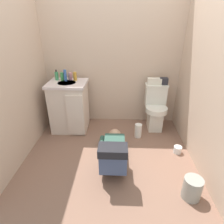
{
  "coord_description": "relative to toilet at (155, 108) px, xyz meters",
  "views": [
    {
      "loc": [
        0.13,
        -2.18,
        1.71
      ],
      "look_at": [
        0.03,
        0.4,
        0.45
      ],
      "focal_mm": 30.64,
      "sensor_mm": 36.0,
      "label": 1
    }
  ],
  "objects": [
    {
      "name": "soap_dispenser",
      "position": [
        -1.62,
        0.04,
        0.52
      ],
      "size": [
        0.06,
        0.06,
        0.17
      ],
      "color": "#429B63",
      "rests_on": "vanity_cabinet"
    },
    {
      "name": "trash_can",
      "position": [
        0.17,
        -1.46,
        -0.24
      ],
      "size": [
        0.19,
        0.19,
        0.25
      ],
      "primitive_type": "cylinder",
      "color": "#98988F",
      "rests_on": "ground_plane"
    },
    {
      "name": "person_plumber",
      "position": [
        -0.67,
        -0.95,
        -0.19
      ],
      "size": [
        0.39,
        1.06,
        0.52
      ],
      "color": "#33594C",
      "rests_on": "ground_plane"
    },
    {
      "name": "tissue_box",
      "position": [
        -0.05,
        0.09,
        0.43
      ],
      "size": [
        0.22,
        0.11,
        0.1
      ],
      "primitive_type": "cube",
      "color": "silver",
      "rests_on": "toilet"
    },
    {
      "name": "wall_left",
      "position": [
        -1.91,
        -0.75,
        0.83
      ],
      "size": [
        0.08,
        2.02,
        2.4
      ],
      "primitive_type": "cube",
      "color": "#CDB098",
      "rests_on": "ground_plane"
    },
    {
      "name": "toiletry_bag",
      "position": [
        0.1,
        0.09,
        0.44
      ],
      "size": [
        0.12,
        0.09,
        0.11
      ],
      "primitive_type": "cube",
      "color": "#26262D",
      "rests_on": "toilet"
    },
    {
      "name": "paper_towel_roll",
      "position": [
        -0.3,
        -0.32,
        -0.26
      ],
      "size": [
        0.11,
        0.11,
        0.22
      ],
      "primitive_type": "cylinder",
      "color": "white",
      "rests_on": "ground_plane"
    },
    {
      "name": "wall_back",
      "position": [
        -0.74,
        0.3,
        0.83
      ],
      "size": [
        2.42,
        0.08,
        2.4
      ],
      "primitive_type": "cube",
      "color": "#CDB098",
      "rests_on": "ground_plane"
    },
    {
      "name": "vanity_cabinet",
      "position": [
        -1.42,
        -0.09,
        0.05
      ],
      "size": [
        0.6,
        0.53,
        0.82
      ],
      "color": "beige",
      "rests_on": "ground_plane"
    },
    {
      "name": "bottle_blue",
      "position": [
        -1.46,
        -0.01,
        0.54
      ],
      "size": [
        0.05,
        0.05,
        0.18
      ],
      "primitive_type": "cylinder",
      "color": "#3968B9",
      "rests_on": "vanity_cabinet"
    },
    {
      "name": "bottle_pink",
      "position": [
        -1.4,
        0.05,
        0.51
      ],
      "size": [
        0.06,
        0.06,
        0.12
      ],
      "primitive_type": "cylinder",
      "color": "pink",
      "rests_on": "vanity_cabinet"
    },
    {
      "name": "toilet_paper_roll",
      "position": [
        0.23,
        -0.71,
        -0.32
      ],
      "size": [
        0.11,
        0.11,
        0.1
      ],
      "primitive_type": "cylinder",
      "color": "white",
      "rests_on": "ground_plane"
    },
    {
      "name": "wall_right",
      "position": [
        0.43,
        -0.75,
        0.83
      ],
      "size": [
        0.08,
        2.02,
        2.4
      ],
      "primitive_type": "cube",
      "color": "#CDB098",
      "rests_on": "ground_plane"
    },
    {
      "name": "bottle_amber",
      "position": [
        -1.32,
        0.01,
        0.52
      ],
      "size": [
        0.05,
        0.05,
        0.14
      ],
      "primitive_type": "cylinder",
      "color": "#C28A2C",
      "rests_on": "vanity_cabinet"
    },
    {
      "name": "bottle_green",
      "position": [
        -1.52,
        0.01,
        0.52
      ],
      "size": [
        0.06,
        0.06,
        0.13
      ],
      "primitive_type": "cylinder",
      "color": "#46A151",
      "rests_on": "vanity_cabinet"
    },
    {
      "name": "faucet",
      "position": [
        -1.43,
        0.06,
        0.5
      ],
      "size": [
        0.02,
        0.02,
        0.1
      ],
      "primitive_type": "cylinder",
      "color": "silver",
      "rests_on": "vanity_cabinet"
    },
    {
      "name": "ground_plane",
      "position": [
        -0.74,
        -0.75,
        -0.39
      ],
      "size": [
        2.76,
        3.02,
        0.04
      ],
      "primitive_type": "cube",
      "color": "#835F4D"
    },
    {
      "name": "toilet",
      "position": [
        0.0,
        0.0,
        0.0
      ],
      "size": [
        0.36,
        0.46,
        0.75
      ],
      "color": "silver",
      "rests_on": "ground_plane"
    }
  ]
}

